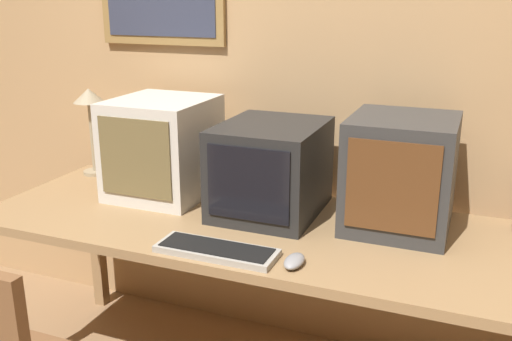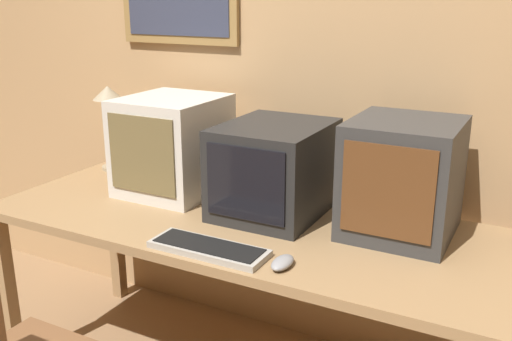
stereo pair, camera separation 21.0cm
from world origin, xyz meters
The scene contains 8 objects.
wall_back centered at (-0.01, 1.39, 1.30)m, with size 8.00×0.08×2.60m.
desk centered at (0.00, 0.89, 0.69)m, with size 2.15×0.79×0.75m.
monitor_left centered at (-0.49, 1.05, 0.96)m, with size 0.39×0.43×0.41m.
monitor_center centered at (0.01, 1.03, 0.93)m, with size 0.38×0.47×0.35m.
monitor_right centered at (0.50, 1.06, 0.96)m, with size 0.37×0.41×0.41m.
keyboard_main centered at (-0.02, 0.59, 0.77)m, with size 0.41×0.14×0.03m.
mouse_near_keyboard centered at (0.25, 0.60, 0.77)m, with size 0.06×0.11×0.03m.
desk_lamp centered at (-0.95, 1.18, 1.07)m, with size 0.15×0.15×0.41m.
Camera 2 is at (0.94, -0.88, 1.58)m, focal length 40.00 mm.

